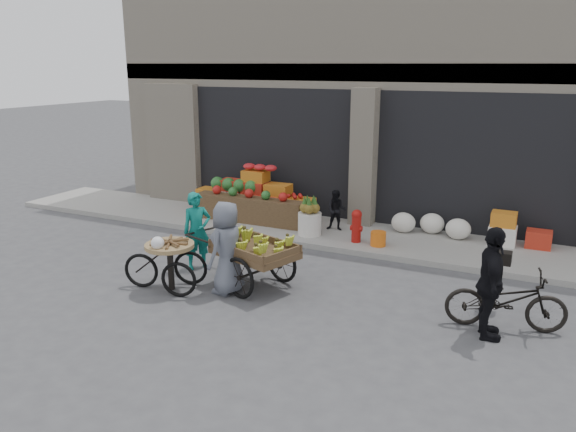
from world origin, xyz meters
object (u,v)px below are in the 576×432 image
at_px(pineapple_bin, 310,224).
at_px(cyclist, 491,283).
at_px(vendor_grey, 227,248).
at_px(tricycle_cart, 170,259).
at_px(seated_person, 336,210).
at_px(banana_cart, 253,247).
at_px(fire_hydrant, 356,225).
at_px(vendor_woman, 197,231).
at_px(orange_bucket, 378,239).
at_px(bicycle, 506,300).

height_order(pineapple_bin, cyclist, cyclist).
bearing_deg(vendor_grey, pineapple_bin, -174.66).
xyz_separation_m(pineapple_bin, vendor_grey, (-0.09, -3.33, 0.43)).
relative_size(tricycle_cart, vendor_grey, 0.91).
bearing_deg(seated_person, banana_cart, -103.59).
distance_m(pineapple_bin, fire_hydrant, 1.11).
xyz_separation_m(vendor_woman, vendor_grey, (1.13, -0.77, 0.06)).
bearing_deg(fire_hydrant, tricycle_cart, -120.77).
height_order(seated_person, vendor_woman, vendor_woman).
bearing_deg(vendor_grey, orange_bucket, 159.24).
distance_m(vendor_woman, vendor_grey, 1.37).
xyz_separation_m(vendor_woman, tricycle_cart, (0.18, -1.09, -0.18)).
distance_m(orange_bucket, vendor_woman, 3.77).
distance_m(fire_hydrant, seated_person, 0.96).
height_order(orange_bucket, vendor_grey, vendor_grey).
relative_size(pineapple_bin, seated_person, 0.56).
height_order(orange_bucket, seated_person, seated_person).
height_order(pineapple_bin, banana_cart, banana_cart).
xyz_separation_m(fire_hydrant, bicycle, (3.21, -2.69, -0.05)).
bearing_deg(cyclist, vendor_woman, 71.88).
height_order(fire_hydrant, cyclist, cyclist).
bearing_deg(vendor_woman, vendor_grey, -84.77).
distance_m(fire_hydrant, vendor_woman, 3.42).
bearing_deg(orange_bucket, tricycle_cart, -126.67).
bearing_deg(tricycle_cart, orange_bucket, 38.61).
bearing_deg(orange_bucket, pineapple_bin, 176.42).
bearing_deg(bicycle, seated_person, 37.64).
distance_m(seated_person, vendor_grey, 3.96).
relative_size(fire_hydrant, vendor_grey, 0.44).
relative_size(fire_hydrant, orange_bucket, 2.22).
bearing_deg(banana_cart, seated_person, 105.05).
bearing_deg(vendor_woman, cyclist, -56.72).
distance_m(banana_cart, vendor_grey, 0.49).
bearing_deg(cyclist, orange_bucket, 27.70).
xyz_separation_m(orange_bucket, cyclist, (2.51, -3.04, 0.55)).
relative_size(bicycle, cyclist, 1.04).
distance_m(pineapple_bin, bicycle, 5.11).
relative_size(banana_cart, bicycle, 1.50).
bearing_deg(bicycle, cyclist, 141.55).
xyz_separation_m(orange_bucket, banana_cart, (-1.42, -2.82, 0.46)).
bearing_deg(orange_bucket, bicycle, -44.20).
bearing_deg(pineapple_bin, orange_bucket, -3.58).
relative_size(seated_person, vendor_grey, 0.58).
height_order(pineapple_bin, fire_hydrant, fire_hydrant).
distance_m(pineapple_bin, cyclist, 5.19).
bearing_deg(orange_bucket, vendor_woman, -138.92).
bearing_deg(fire_hydrant, orange_bucket, -5.71).
distance_m(seated_person, tricycle_cart, 4.49).
xyz_separation_m(banana_cart, vendor_grey, (-0.27, -0.41, 0.07)).
distance_m(seated_person, vendor_woman, 3.55).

